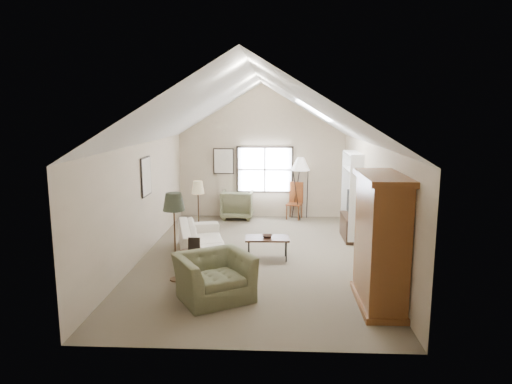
{
  "coord_description": "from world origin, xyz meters",
  "views": [
    {
      "loc": [
        0.47,
        -9.71,
        3.21
      ],
      "look_at": [
        0.0,
        0.4,
        1.4
      ],
      "focal_mm": 32.0,
      "sensor_mm": 36.0,
      "label": 1
    }
  ],
  "objects_px": {
    "armchair_near": "(214,277)",
    "coffee_table": "(267,248)",
    "armchair_far": "(237,204)",
    "side_table": "(195,268)",
    "armoire": "(381,241)",
    "sofa": "(203,241)",
    "side_chair": "(294,201)"
  },
  "relations": [
    {
      "from": "armchair_near",
      "to": "armchair_far",
      "type": "bearing_deg",
      "value": 60.52
    },
    {
      "from": "coffee_table",
      "to": "side_table",
      "type": "relative_size",
      "value": 1.52
    },
    {
      "from": "armoire",
      "to": "armchair_far",
      "type": "distance_m",
      "value": 6.78
    },
    {
      "from": "sofa",
      "to": "armoire",
      "type": "bearing_deg",
      "value": -139.27
    },
    {
      "from": "armoire",
      "to": "sofa",
      "type": "distance_m",
      "value": 4.14
    },
    {
      "from": "sofa",
      "to": "armchair_far",
      "type": "distance_m",
      "value": 3.79
    },
    {
      "from": "coffee_table",
      "to": "side_table",
      "type": "bearing_deg",
      "value": -130.45
    },
    {
      "from": "side_chair",
      "to": "armchair_far",
      "type": "bearing_deg",
      "value": -161.93
    },
    {
      "from": "armchair_far",
      "to": "side_chair",
      "type": "bearing_deg",
      "value": -178.49
    },
    {
      "from": "side_chair",
      "to": "armoire",
      "type": "bearing_deg",
      "value": -60.95
    },
    {
      "from": "sofa",
      "to": "side_chair",
      "type": "bearing_deg",
      "value": -43.91
    },
    {
      "from": "armchair_far",
      "to": "side_table",
      "type": "height_order",
      "value": "armchair_far"
    },
    {
      "from": "armchair_near",
      "to": "coffee_table",
      "type": "xyz_separation_m",
      "value": [
        0.87,
        2.18,
        -0.15
      ]
    },
    {
      "from": "armchair_near",
      "to": "armchair_far",
      "type": "xyz_separation_m",
      "value": [
        -0.12,
        5.99,
        0.04
      ]
    },
    {
      "from": "armchair_near",
      "to": "side_chair",
      "type": "distance_m",
      "value": 6.2
    },
    {
      "from": "armchair_near",
      "to": "side_table",
      "type": "xyz_separation_m",
      "value": [
        -0.46,
        0.63,
        -0.08
      ]
    },
    {
      "from": "side_chair",
      "to": "side_table",
      "type": "bearing_deg",
      "value": -92.83
    },
    {
      "from": "armoire",
      "to": "side_table",
      "type": "xyz_separation_m",
      "value": [
        -3.23,
        0.74,
        -0.79
      ]
    },
    {
      "from": "sofa",
      "to": "side_table",
      "type": "distance_m",
      "value": 1.6
    },
    {
      "from": "sofa",
      "to": "side_chair",
      "type": "xyz_separation_m",
      "value": [
        2.15,
        3.76,
        0.19
      ]
    },
    {
      "from": "coffee_table",
      "to": "side_table",
      "type": "xyz_separation_m",
      "value": [
        -1.32,
        -1.55,
        0.07
      ]
    },
    {
      "from": "armoire",
      "to": "side_chair",
      "type": "bearing_deg",
      "value": 100.97
    },
    {
      "from": "sofa",
      "to": "coffee_table",
      "type": "distance_m",
      "value": 1.43
    },
    {
      "from": "armoire",
      "to": "armchair_near",
      "type": "relative_size",
      "value": 1.82
    },
    {
      "from": "sofa",
      "to": "armchair_near",
      "type": "relative_size",
      "value": 2.06
    },
    {
      "from": "side_chair",
      "to": "sofa",
      "type": "bearing_deg",
      "value": -101.66
    },
    {
      "from": "armchair_near",
      "to": "coffee_table",
      "type": "distance_m",
      "value": 2.35
    },
    {
      "from": "armchair_far",
      "to": "side_chair",
      "type": "xyz_separation_m",
      "value": [
        1.71,
        0.0,
        0.12
      ]
    },
    {
      "from": "armchair_far",
      "to": "side_table",
      "type": "xyz_separation_m",
      "value": [
        -0.34,
        -5.36,
        -0.12
      ]
    },
    {
      "from": "armchair_far",
      "to": "coffee_table",
      "type": "bearing_deg",
      "value": 106.04
    },
    {
      "from": "sofa",
      "to": "side_chair",
      "type": "relative_size",
      "value": 2.27
    },
    {
      "from": "armoire",
      "to": "coffee_table",
      "type": "bearing_deg",
      "value": 129.79
    }
  ]
}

